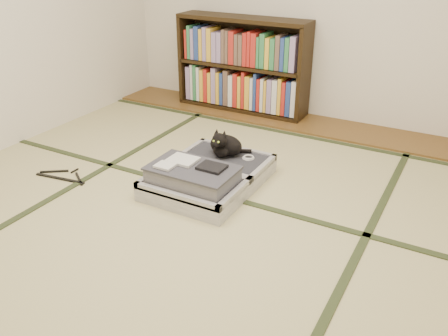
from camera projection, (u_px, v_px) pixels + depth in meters
The scene contains 8 objects.
floor at pixel (190, 224), 2.96m from camera, with size 4.50×4.50×0.00m, color tan.
wood_strip at pixel (303, 123), 4.53m from camera, with size 4.00×0.50×0.02m, color brown.
tatami_borders at pixel (228, 190), 3.35m from camera, with size 4.00×4.50×0.01m.
bookcase at pixel (242, 67), 4.69m from camera, with size 1.33×0.30×0.92m.
suitcase at pixel (207, 176), 3.34m from camera, with size 0.66×0.88×0.26m.
cat at pixel (225, 145), 3.53m from camera, with size 0.29×0.30×0.24m.
cable_coil at pixel (248, 158), 3.52m from camera, with size 0.09×0.09×0.02m.
hanger at pixel (63, 177), 3.52m from camera, with size 0.43×0.22×0.01m.
Camera 1 is at (1.40, -2.09, 1.62)m, focal length 38.00 mm.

